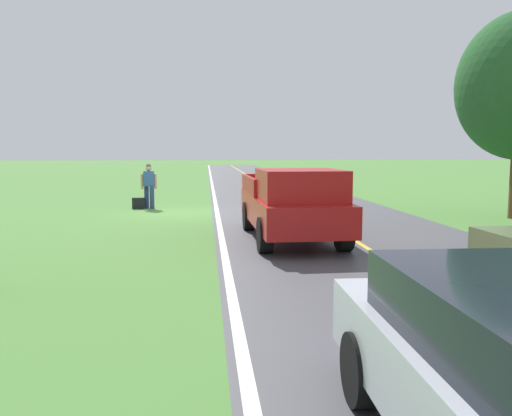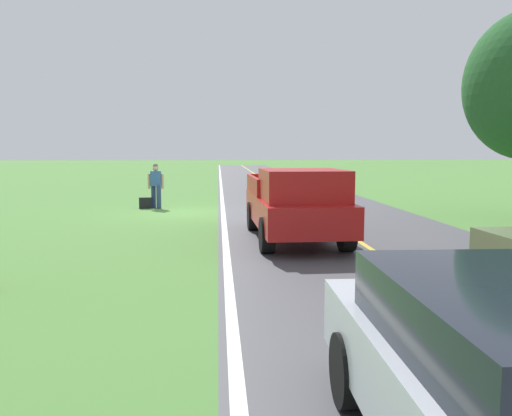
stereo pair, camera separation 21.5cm
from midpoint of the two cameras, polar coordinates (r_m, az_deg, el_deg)
The scene contains 7 objects.
ground_plane at distance 18.82m, azimuth -8.90°, elevation -0.52°, with size 200.00×200.00×0.00m, color #4C7F38.
road_surface at distance 19.13m, azimuth 5.31°, elevation -0.36°, with size 7.01×120.00×0.00m, color #47474C.
lane_edge_line at distance 18.79m, azimuth -4.70°, elevation -0.46°, with size 0.16×117.60×0.00m, color silver.
lane_centre_line at distance 19.13m, azimuth 5.31°, elevation -0.35°, with size 0.14×117.60×0.00m, color gold.
hitchhiker_walking at distance 20.33m, azimuth -12.15°, elevation 2.70°, with size 0.62×0.51×1.75m.
suitcase_carried at distance 20.35m, azimuth -13.30°, elevation 0.52°, with size 0.20×0.46×0.44m, color black.
pickup_truck_passing at distance 12.76m, azimuth 3.64°, elevation 0.61°, with size 2.20×5.45×1.82m.
Camera 1 is at (-1.00, 18.64, 2.26)m, focal length 35.85 mm.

